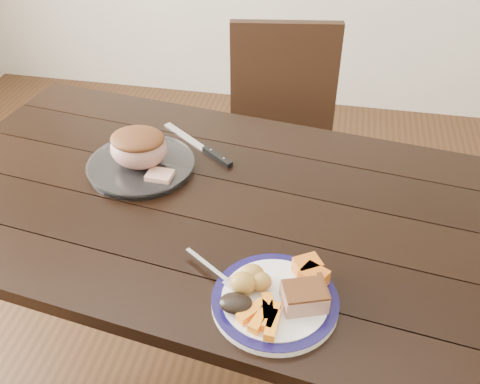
% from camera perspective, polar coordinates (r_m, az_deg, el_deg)
% --- Properties ---
extents(ground, '(4.00, 4.00, 0.00)m').
position_cam_1_polar(ground, '(1.98, -2.27, -18.00)').
color(ground, '#472B16').
rests_on(ground, ground).
extents(dining_table, '(1.71, 1.11, 0.75)m').
position_cam_1_polar(dining_table, '(1.48, -2.89, -3.54)').
color(dining_table, black).
rests_on(dining_table, ground).
extents(chair_far, '(0.48, 0.49, 0.93)m').
position_cam_1_polar(chair_far, '(2.13, 4.54, 6.29)').
color(chair_far, black).
rests_on(chair_far, ground).
extents(dinner_plate, '(0.27, 0.27, 0.02)m').
position_cam_1_polar(dinner_plate, '(1.16, 3.75, -11.57)').
color(dinner_plate, white).
rests_on(dinner_plate, dining_table).
extents(plate_rim, '(0.27, 0.27, 0.02)m').
position_cam_1_polar(plate_rim, '(1.15, 3.76, -11.29)').
color(plate_rim, '#100B3B').
rests_on(plate_rim, dinner_plate).
extents(serving_platter, '(0.30, 0.30, 0.02)m').
position_cam_1_polar(serving_platter, '(1.55, -10.49, 2.69)').
color(serving_platter, white).
rests_on(serving_platter, dining_table).
extents(pork_slice, '(0.11, 0.10, 0.04)m').
position_cam_1_polar(pork_slice, '(1.13, 6.85, -11.09)').
color(pork_slice, tan).
rests_on(pork_slice, dinner_plate).
extents(roasted_potatoes, '(0.09, 0.08, 0.05)m').
position_cam_1_polar(roasted_potatoes, '(1.15, 1.15, -9.34)').
color(roasted_potatoes, gold).
rests_on(roasted_potatoes, dinner_plate).
extents(carrot_batons, '(0.09, 0.11, 0.02)m').
position_cam_1_polar(carrot_batons, '(1.10, 2.64, -13.08)').
color(carrot_batons, orange).
rests_on(carrot_batons, dinner_plate).
extents(pumpkin_wedges, '(0.09, 0.09, 0.04)m').
position_cam_1_polar(pumpkin_wedges, '(1.18, 7.54, -8.48)').
color(pumpkin_wedges, orange).
rests_on(pumpkin_wedges, dinner_plate).
extents(dark_mushroom, '(0.07, 0.05, 0.03)m').
position_cam_1_polar(dark_mushroom, '(1.11, -0.43, -11.79)').
color(dark_mushroom, black).
rests_on(dark_mushroom, dinner_plate).
extents(fork, '(0.16, 0.12, 0.00)m').
position_cam_1_polar(fork, '(1.19, -2.46, -8.63)').
color(fork, silver).
rests_on(fork, dinner_plate).
extents(roast_joint, '(0.16, 0.14, 0.11)m').
position_cam_1_polar(roast_joint, '(1.52, -10.75, 4.56)').
color(roast_joint, tan).
rests_on(roast_joint, serving_platter).
extents(cut_slice, '(0.07, 0.06, 0.02)m').
position_cam_1_polar(cut_slice, '(1.47, -8.55, 1.72)').
color(cut_slice, tan).
rests_on(cut_slice, serving_platter).
extents(carving_knife, '(0.26, 0.21, 0.01)m').
position_cam_1_polar(carving_knife, '(1.60, -3.33, 4.37)').
color(carving_knife, silver).
rests_on(carving_knife, dining_table).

